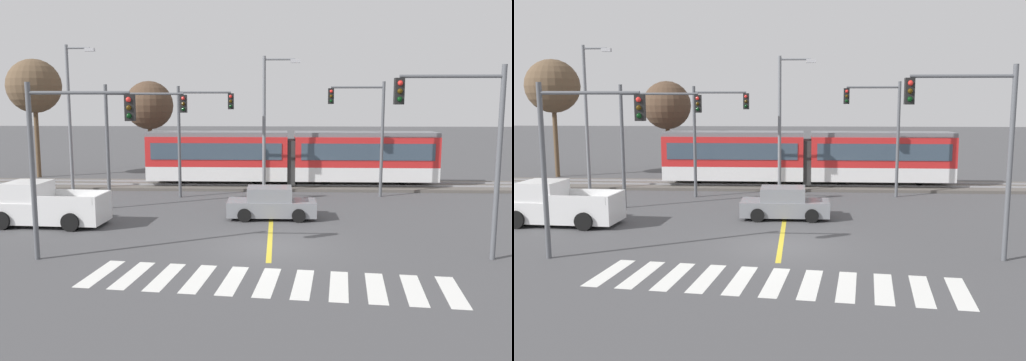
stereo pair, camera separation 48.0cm
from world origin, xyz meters
The scene contains 28 objects.
ground_plane centered at (0.00, 0.00, 0.00)m, with size 200.00×200.00×0.00m, color #474749.
track_bed centered at (0.00, 14.70, 0.09)m, with size 120.00×4.00×0.18m, color #56514C.
rail_near centered at (0.00, 13.98, 0.23)m, with size 120.00×0.08×0.10m, color #939399.
rail_far centered at (0.00, 15.42, 0.23)m, with size 120.00×0.08×0.10m, color #939399.
light_rail_tram centered at (1.14, 14.69, 2.05)m, with size 18.50×2.64×3.43m.
crosswalk_stripe_0 centered at (-5.46, -3.56, 0.00)m, with size 0.56×2.80×0.01m, color silver.
crosswalk_stripe_1 centered at (-4.37, -3.68, 0.00)m, with size 0.56×2.80×0.01m, color silver.
crosswalk_stripe_2 centered at (-3.28, -3.81, 0.00)m, with size 0.56×2.80×0.01m, color silver.
crosswalk_stripe_3 centered at (-2.19, -3.94, 0.00)m, with size 0.56×2.80×0.01m, color silver.
crosswalk_stripe_4 centered at (-1.09, -4.07, 0.00)m, with size 0.56×2.80×0.01m, color silver.
crosswalk_stripe_5 centered at (0.00, -4.19, 0.00)m, with size 0.56×2.80×0.01m, color silver.
crosswalk_stripe_6 centered at (1.09, -4.32, 0.00)m, with size 0.56×2.80×0.01m, color silver.
crosswalk_stripe_7 centered at (2.19, -4.45, 0.00)m, with size 0.56×2.80×0.01m, color silver.
crosswalk_stripe_8 centered at (3.28, -4.58, 0.00)m, with size 0.56×2.80×0.01m, color silver.
crosswalk_stripe_9 centered at (4.37, -4.70, 0.00)m, with size 0.56×2.80×0.01m, color silver.
crosswalk_stripe_10 centered at (5.46, -4.83, 0.00)m, with size 0.56×2.80×0.01m, color silver.
lane_centre_line centered at (0.00, 5.25, 0.00)m, with size 0.20×14.89×0.01m, color gold.
sedan_crossing centered at (-0.01, 5.06, 0.70)m, with size 4.21×1.95×1.52m.
pickup_truck centered at (-10.26, 3.18, 0.84)m, with size 5.51×2.47×1.98m.
traffic_light_near_right centered at (6.76, -1.42, 4.48)m, with size 3.75×0.38×6.80m.
traffic_light_mid_left centered at (-7.10, 7.19, 4.24)m, with size 4.25×0.38×6.41m.
traffic_light_near_left centered at (-6.98, -2.07, 4.13)m, with size 3.75×0.38×6.21m.
traffic_light_far_left centered at (-4.36, 10.58, 4.22)m, with size 3.25×0.38×6.41m.
traffic_light_far_right centered at (5.32, 11.28, 4.39)m, with size 3.25×0.38×6.68m.
street_lamp_west centered at (-12.15, 12.01, 4.97)m, with size 1.80×0.28×8.88m.
street_lamp_centre centered at (-0.33, 11.73, 4.66)m, with size 2.19×0.28×8.16m.
bare_tree_far_west centered at (-17.30, 18.49, 6.60)m, with size 3.86×3.86×8.57m.
bare_tree_west centered at (-9.45, 20.51, 5.22)m, with size 3.63×3.63×7.06m.
Camera 2 is at (0.79, -20.32, 5.57)m, focal length 38.00 mm.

